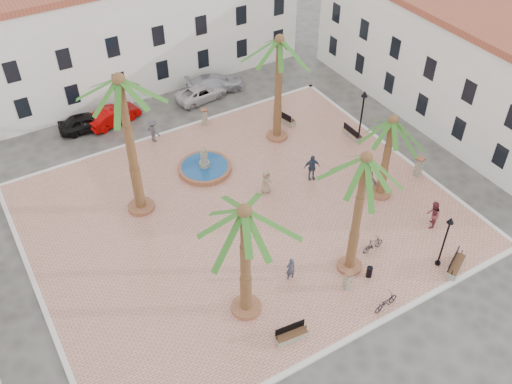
{
  "coord_description": "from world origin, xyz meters",
  "views": [
    {
      "loc": [
        -12.95,
        -23.43,
        25.19
      ],
      "look_at": [
        1.0,
        0.0,
        1.6
      ],
      "focal_mm": 40.0,
      "sensor_mm": 36.0,
      "label": 1
    }
  ],
  "objects_px": {
    "fountain": "(205,167)",
    "pedestrian_east": "(369,181)",
    "palm_ne": "(279,51)",
    "cyclist_a": "(291,269)",
    "palm_nw": "(121,95)",
    "litter_bin": "(369,272)",
    "pedestrian_fountain_a": "(266,182)",
    "bench_e": "(352,134)",
    "car_red": "(114,116)",
    "bench_se": "(456,266)",
    "lamppost_s": "(447,233)",
    "car_black": "(86,122)",
    "cyclist_b": "(433,215)",
    "palm_e": "(391,130)",
    "bollard_n": "(204,117)",
    "bollard_e": "(419,166)",
    "car_white": "(202,93)",
    "bench_ne": "(284,119)",
    "bench_s": "(291,336)",
    "palm_sw": "(245,225)",
    "bollard_se": "(348,280)",
    "car_silver": "(215,83)",
    "pedestrian_north": "(153,131)",
    "bicycle_b": "(373,245)",
    "bicycle_a": "(386,302)",
    "palm_s": "(365,171)",
    "pedestrian_fountain_b": "(312,167)"
  },
  "relations": [
    {
      "from": "palm_sw",
      "to": "cyclist_a",
      "type": "bearing_deg",
      "value": 10.45
    },
    {
      "from": "palm_s",
      "to": "pedestrian_fountain_b",
      "type": "height_order",
      "value": "palm_s"
    },
    {
      "from": "bollard_se",
      "to": "car_red",
      "type": "relative_size",
      "value": 0.3
    },
    {
      "from": "lamppost_s",
      "to": "car_red",
      "type": "distance_m",
      "value": 26.43
    },
    {
      "from": "bicycle_b",
      "to": "bicycle_a",
      "type": "bearing_deg",
      "value": 147.86
    },
    {
      "from": "litter_bin",
      "to": "car_red",
      "type": "height_order",
      "value": "car_red"
    },
    {
      "from": "cyclist_a",
      "to": "cyclist_b",
      "type": "relative_size",
      "value": 0.82
    },
    {
      "from": "pedestrian_east",
      "to": "car_silver",
      "type": "height_order",
      "value": "pedestrian_east"
    },
    {
      "from": "palm_sw",
      "to": "cyclist_a",
      "type": "xyz_separation_m",
      "value": [
        3.24,
        0.6,
        -5.54
      ]
    },
    {
      "from": "bench_se",
      "to": "car_white",
      "type": "relative_size",
      "value": 0.45
    },
    {
      "from": "palm_nw",
      "to": "bench_ne",
      "type": "distance_m",
      "value": 16.13
    },
    {
      "from": "car_silver",
      "to": "bollard_n",
      "type": "bearing_deg",
      "value": 156.48
    },
    {
      "from": "car_black",
      "to": "bollard_n",
      "type": "bearing_deg",
      "value": -110.26
    },
    {
      "from": "cyclist_b",
      "to": "bench_s",
      "type": "bearing_deg",
      "value": -25.16
    },
    {
      "from": "cyclist_b",
      "to": "palm_nw",
      "type": "bearing_deg",
      "value": -72.83
    },
    {
      "from": "lamppost_s",
      "to": "bench_e",
      "type": "bearing_deg",
      "value": 74.03
    },
    {
      "from": "bench_ne",
      "to": "pedestrian_north",
      "type": "bearing_deg",
      "value": 59.95
    },
    {
      "from": "pedestrian_fountain_a",
      "to": "pedestrian_east",
      "type": "height_order",
      "value": "pedestrian_fountain_a"
    },
    {
      "from": "cyclist_b",
      "to": "car_silver",
      "type": "bearing_deg",
      "value": -116.84
    },
    {
      "from": "palm_ne",
      "to": "cyclist_a",
      "type": "distance_m",
      "value": 15.25
    },
    {
      "from": "cyclist_b",
      "to": "bench_e",
      "type": "bearing_deg",
      "value": -136.79
    },
    {
      "from": "bollard_n",
      "to": "fountain",
      "type": "bearing_deg",
      "value": -116.89
    },
    {
      "from": "car_black",
      "to": "pedestrian_fountain_a",
      "type": "bearing_deg",
      "value": -142.34
    },
    {
      "from": "palm_ne",
      "to": "litter_bin",
      "type": "height_order",
      "value": "palm_ne"
    },
    {
      "from": "palm_nw",
      "to": "pedestrian_north",
      "type": "distance_m",
      "value": 10.64
    },
    {
      "from": "palm_nw",
      "to": "palm_ne",
      "type": "distance_m",
      "value": 12.13
    },
    {
      "from": "palm_ne",
      "to": "car_white",
      "type": "xyz_separation_m",
      "value": [
        -2.34,
        7.97,
        -6.6
      ]
    },
    {
      "from": "palm_nw",
      "to": "bollard_n",
      "type": "xyz_separation_m",
      "value": [
        7.92,
        6.51,
        -7.76
      ]
    },
    {
      "from": "fountain",
      "to": "pedestrian_east",
      "type": "distance_m",
      "value": 11.31
    },
    {
      "from": "palm_sw",
      "to": "palm_ne",
      "type": "height_order",
      "value": "palm_ne"
    },
    {
      "from": "lamppost_s",
      "to": "cyclist_b",
      "type": "relative_size",
      "value": 1.91
    },
    {
      "from": "palm_nw",
      "to": "pedestrian_fountain_a",
      "type": "xyz_separation_m",
      "value": [
        7.81,
        -2.76,
        -7.59
      ]
    },
    {
      "from": "bollard_se",
      "to": "fountain",
      "type": "bearing_deg",
      "value": 98.64
    },
    {
      "from": "bench_s",
      "to": "bicycle_a",
      "type": "distance_m",
      "value": 5.58
    },
    {
      "from": "bench_s",
      "to": "car_white",
      "type": "bearing_deg",
      "value": 80.54
    },
    {
      "from": "bench_s",
      "to": "cyclist_a",
      "type": "distance_m",
      "value": 4.14
    },
    {
      "from": "bollard_n",
      "to": "cyclist_a",
      "type": "relative_size",
      "value": 0.87
    },
    {
      "from": "bicycle_b",
      "to": "pedestrian_north",
      "type": "relative_size",
      "value": 0.84
    },
    {
      "from": "lamppost_s",
      "to": "bollard_e",
      "type": "relative_size",
      "value": 2.48
    },
    {
      "from": "palm_nw",
      "to": "bench_s",
      "type": "relative_size",
      "value": 5.42
    },
    {
      "from": "lamppost_s",
      "to": "car_black",
      "type": "xyz_separation_m",
      "value": [
        -13.18,
        24.1,
        -1.95
      ]
    },
    {
      "from": "palm_s",
      "to": "palm_ne",
      "type": "relative_size",
      "value": 1.01
    },
    {
      "from": "bench_e",
      "to": "car_red",
      "type": "height_order",
      "value": "car_red"
    },
    {
      "from": "bench_se",
      "to": "palm_nw",
      "type": "bearing_deg",
      "value": 107.0
    },
    {
      "from": "palm_ne",
      "to": "car_white",
      "type": "height_order",
      "value": "palm_ne"
    },
    {
      "from": "car_red",
      "to": "palm_e",
      "type": "bearing_deg",
      "value": -158.01
    },
    {
      "from": "palm_nw",
      "to": "litter_bin",
      "type": "height_order",
      "value": "palm_nw"
    },
    {
      "from": "bollard_e",
      "to": "car_black",
      "type": "xyz_separation_m",
      "value": [
        -17.86,
        17.31,
        -0.21
      ]
    },
    {
      "from": "cyclist_a",
      "to": "bicycle_a",
      "type": "bearing_deg",
      "value": 131.42
    },
    {
      "from": "palm_nw",
      "to": "bench_e",
      "type": "xyz_separation_m",
      "value": [
        16.73,
        -0.71,
        -8.2
      ]
    }
  ]
}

